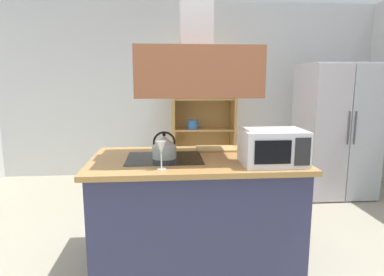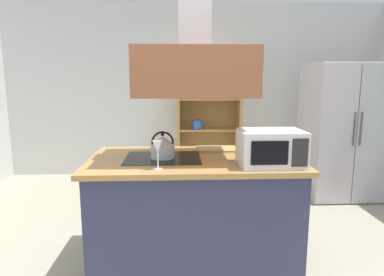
% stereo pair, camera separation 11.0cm
% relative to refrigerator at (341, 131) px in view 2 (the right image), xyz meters
% --- Properties ---
extents(ground_plane, '(7.80, 7.80, 0.00)m').
position_rel_refrigerator_xyz_m(ground_plane, '(-1.82, -1.78, -0.86)').
color(ground_plane, gray).
extents(wall_back, '(6.00, 0.12, 2.70)m').
position_rel_refrigerator_xyz_m(wall_back, '(-1.82, 1.22, 0.49)').
color(wall_back, silver).
rests_on(wall_back, ground).
extents(kitchen_island, '(1.67, 0.96, 0.90)m').
position_rel_refrigerator_xyz_m(kitchen_island, '(-1.99, -1.56, -0.41)').
color(kitchen_island, '#323456').
rests_on(kitchen_island, ground).
extents(range_hood, '(0.90, 0.70, 1.30)m').
position_rel_refrigerator_xyz_m(range_hood, '(-1.99, -1.56, 0.84)').
color(range_hood, brown).
extents(refrigerator, '(0.90, 0.77, 1.73)m').
position_rel_refrigerator_xyz_m(refrigerator, '(0.00, 0.00, 0.00)').
color(refrigerator, '#B7B3BD').
rests_on(refrigerator, ground).
extents(dish_cabinet, '(0.98, 0.40, 1.88)m').
position_rel_refrigerator_xyz_m(dish_cabinet, '(-1.64, 1.00, -0.03)').
color(dish_cabinet, '#AF8242').
rests_on(dish_cabinet, ground).
extents(kettle, '(0.19, 0.19, 0.22)m').
position_rel_refrigerator_xyz_m(kettle, '(-2.24, -1.56, 0.13)').
color(kettle, '#B6C1BC').
rests_on(kettle, kitchen_island).
extents(cutting_board, '(0.35, 0.25, 0.02)m').
position_rel_refrigerator_xyz_m(cutting_board, '(-1.78, -1.27, 0.05)').
color(cutting_board, '#AB8A50').
rests_on(cutting_board, kitchen_island).
extents(microwave, '(0.46, 0.35, 0.26)m').
position_rel_refrigerator_xyz_m(microwave, '(-1.44, -1.82, 0.17)').
color(microwave, silver).
rests_on(microwave, kitchen_island).
extents(wine_glass_on_counter, '(0.08, 0.08, 0.21)m').
position_rel_refrigerator_xyz_m(wine_glass_on_counter, '(-2.26, -1.89, 0.19)').
color(wine_glass_on_counter, silver).
rests_on(wine_glass_on_counter, kitchen_island).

